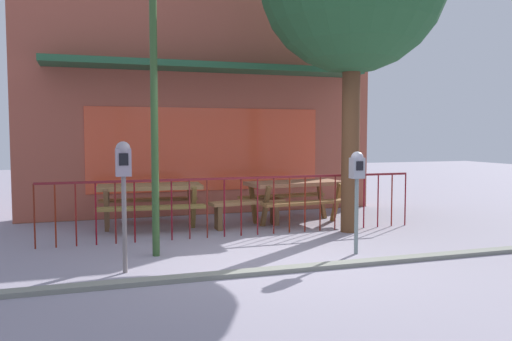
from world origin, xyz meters
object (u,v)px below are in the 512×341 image
picnic_table_right (295,190)px  street_lamp (154,57)px  picnic_table_left (150,194)px  patio_bench (247,208)px  parking_meter_near (123,172)px  parking_meter_far (357,175)px

picnic_table_right → street_lamp: size_ratio=0.46×
picnic_table_left → patio_bench: bearing=-14.9°
picnic_table_left → parking_meter_near: (-0.64, -2.91, 0.61)m
parking_meter_near → parking_meter_far: size_ratio=1.11×
picnic_table_right → parking_meter_far: 2.72m
parking_meter_near → street_lamp: street_lamp is taller
picnic_table_right → parking_meter_far: (-0.19, -2.67, 0.49)m
parking_meter_far → street_lamp: 3.19m
picnic_table_left → street_lamp: street_lamp is taller
picnic_table_right → patio_bench: 1.06m
patio_bench → picnic_table_right: bearing=11.7°
parking_meter_far → street_lamp: street_lamp is taller
patio_bench → street_lamp: size_ratio=0.35×
picnic_table_left → picnic_table_right: same height
picnic_table_right → patio_bench: (-1.01, -0.21, -0.26)m
patio_bench → parking_meter_near: (-2.31, -2.47, 0.87)m
parking_meter_far → street_lamp: bearing=164.2°
picnic_table_left → picnic_table_right: bearing=-5.0°
picnic_table_left → parking_meter_near: size_ratio=1.20×
picnic_table_right → street_lamp: bearing=-146.0°
picnic_table_left → patio_bench: picnic_table_left is taller
picnic_table_right → patio_bench: size_ratio=1.34×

